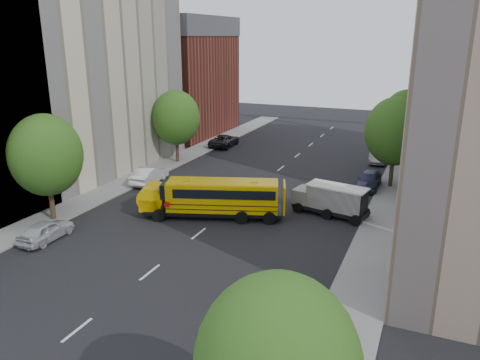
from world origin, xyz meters
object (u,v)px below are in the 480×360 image
Objects in this scene: school_bus at (212,196)px; parked_car_5 at (378,155)px; street_tree_2 at (176,118)px; street_tree_4 at (395,131)px; street_tree_5 at (406,115)px; parked_car_4 at (369,180)px; street_tree_1 at (46,155)px; parked_car_0 at (46,230)px; parked_car_1 at (149,175)px; parked_car_3 at (291,339)px; safari_truck at (331,199)px; parked_car_2 at (224,140)px.

parked_car_5 is (9.35, 21.34, -0.82)m from school_bus.
street_tree_4 is at bearing 0.00° from street_tree_2.
street_tree_2 is 1.63× the size of parked_car_5.
school_bus is at bearing -50.66° from street_tree_2.
parked_car_4 is (-1.74, -13.14, -3.93)m from street_tree_5.
parked_car_5 is at bearing 53.32° from street_tree_1.
parked_car_0 is 13.43m from parked_car_1.
parked_car_0 is at bearing 168.32° from parked_car_3.
street_tree_1 is 1.36× the size of safari_truck.
street_tree_2 is 1.03× the size of street_tree_5.
parked_car_1 is 0.99× the size of parked_car_5.
street_tree_1 reaches higher than parked_car_4.
street_tree_5 is (22.00, 12.00, -0.12)m from street_tree_2.
street_tree_2 is at bearing 90.00° from street_tree_1.
street_tree_1 is at bearing 77.54° from parked_car_1.
school_bus is 11.64m from parked_car_0.
safari_truck is at bearing 100.07° from parked_car_3.
school_bus is at bearing -129.43° from parked_car_4.
parked_car_4 is at bearing 30.81° from school_bus.
parked_car_1 is 26.51m from parked_car_3.
safari_truck is (8.10, 3.82, -0.35)m from school_bus.
street_tree_1 is at bearing -172.34° from school_bus.
safari_truck is at bearing 130.35° from parked_car_2.
school_bus is 1.95× the size of parked_car_2.
street_tree_2 is 20.90m from safari_truck.
parked_car_5 is at bearing -143.71° from parked_car_1.
street_tree_1 is at bearing -139.48° from parked_car_4.
safari_truck is 16.97m from parked_car_3.
safari_truck is 7.99m from parked_car_4.
street_tree_2 is at bearing 77.59° from parked_car_2.
parked_car_5 is (-0.80, 34.36, 0.03)m from parked_car_3.
parked_car_0 is (-16.35, -11.97, -0.56)m from safari_truck.
street_tree_5 is at bearing -122.70° from parked_car_0.
parked_car_3 is (20.60, -7.77, -4.20)m from street_tree_1.
street_tree_5 is 5.65m from parked_car_5.
safari_truck is at bearing -145.46° from parked_car_0.
safari_truck is at bearing 170.36° from parked_car_1.
school_bus is 2.54× the size of parked_car_0.
parked_car_3 is 1.14× the size of parked_car_4.
street_tree_5 is 21.49m from safari_truck.
street_tree_5 is 13.83m from parked_car_4.
parked_car_0 is at bearing -133.45° from street_tree_4.
parked_car_3 is (20.60, -25.77, -4.08)m from street_tree_2.
parked_car_5 reaches higher than parked_car_2.
parked_car_1 is at bearing 86.50° from parked_car_2.
parked_car_1 is at bearing -136.57° from street_tree_5.
street_tree_5 is 27.49m from school_bus.
parked_car_3 is (19.20, -18.27, -0.02)m from parked_car_1.
street_tree_4 is at bearing -79.41° from parked_car_5.
parked_car_1 is at bearing -160.00° from street_tree_4.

